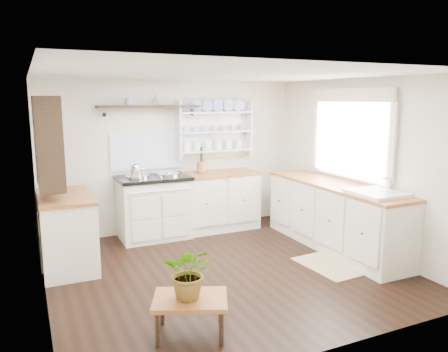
{
  "coord_description": "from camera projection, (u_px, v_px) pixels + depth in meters",
  "views": [
    {
      "loc": [
        -2.1,
        -4.52,
        2.04
      ],
      "look_at": [
        0.1,
        0.25,
        1.1
      ],
      "focal_mm": 35.0,
      "sensor_mm": 36.0,
      "label": 1
    }
  ],
  "objects": [
    {
      "name": "floor",
      "position": [
        225.0,
        270.0,
        5.26
      ],
      "size": [
        4.0,
        3.8,
        0.01
      ],
      "primitive_type": "cube",
      "color": "black",
      "rests_on": "ground"
    },
    {
      "name": "wall_back",
      "position": [
        174.0,
        156.0,
        6.76
      ],
      "size": [
        4.0,
        0.02,
        2.3
      ],
      "primitive_type": "cube",
      "color": "beige",
      "rests_on": "ground"
    },
    {
      "name": "wall_right",
      "position": [
        360.0,
        165.0,
        5.88
      ],
      "size": [
        0.02,
        3.8,
        2.3
      ],
      "primitive_type": "cube",
      "color": "beige",
      "rests_on": "ground"
    },
    {
      "name": "wall_left",
      "position": [
        39.0,
        191.0,
        4.23
      ],
      "size": [
        0.02,
        3.8,
        2.3
      ],
      "primitive_type": "cube",
      "color": "beige",
      "rests_on": "ground"
    },
    {
      "name": "ceiling",
      "position": [
        225.0,
        74.0,
        4.86
      ],
      "size": [
        4.0,
        3.8,
        0.01
      ],
      "primitive_type": "cube",
      "color": "white",
      "rests_on": "wall_back"
    },
    {
      "name": "window",
      "position": [
        351.0,
        134.0,
        5.92
      ],
      "size": [
        0.08,
        1.55,
        1.22
      ],
      "color": "white",
      "rests_on": "wall_right"
    },
    {
      "name": "aga_cooker",
      "position": [
        154.0,
        207.0,
        6.4
      ],
      "size": [
        1.03,
        0.72,
        0.95
      ],
      "color": "silver",
      "rests_on": "floor"
    },
    {
      "name": "back_cabinets",
      "position": [
        217.0,
        200.0,
        6.86
      ],
      "size": [
        1.27,
        0.63,
        0.9
      ],
      "color": "beige",
      "rests_on": "floor"
    },
    {
      "name": "right_cabinets",
      "position": [
        335.0,
        215.0,
        5.97
      ],
      "size": [
        0.62,
        2.43,
        0.9
      ],
      "color": "beige",
      "rests_on": "floor"
    },
    {
      "name": "belfast_sink",
      "position": [
        376.0,
        203.0,
        5.24
      ],
      "size": [
        0.55,
        0.6,
        0.45
      ],
      "color": "white",
      "rests_on": "right_cabinets"
    },
    {
      "name": "left_cabinets",
      "position": [
        67.0,
        230.0,
        5.28
      ],
      "size": [
        0.62,
        1.13,
        0.9
      ],
      "color": "beige",
      "rests_on": "floor"
    },
    {
      "name": "plate_rack",
      "position": [
        213.0,
        129.0,
        6.92
      ],
      "size": [
        1.2,
        0.22,
        0.9
      ],
      "color": "white",
      "rests_on": "wall_back"
    },
    {
      "name": "high_shelf",
      "position": [
        149.0,
        107.0,
        6.35
      ],
      "size": [
        1.5,
        0.29,
        0.16
      ],
      "color": "black",
      "rests_on": "wall_back"
    },
    {
      "name": "left_shelving",
      "position": [
        48.0,
        141.0,
        5.03
      ],
      "size": [
        0.28,
        0.8,
        1.05
      ],
      "primitive_type": "cube",
      "color": "black",
      "rests_on": "wall_left"
    },
    {
      "name": "kettle",
      "position": [
        136.0,
        171.0,
        6.08
      ],
      "size": [
        0.17,
        0.17,
        0.21
      ],
      "primitive_type": null,
      "color": "silver",
      "rests_on": "aga_cooker"
    },
    {
      "name": "utensil_crock",
      "position": [
        201.0,
        167.0,
        6.74
      ],
      "size": [
        0.14,
        0.14,
        0.16
      ],
      "primitive_type": "cylinder",
      "color": "#8F5E34",
      "rests_on": "back_cabinets"
    },
    {
      "name": "center_table",
      "position": [
        190.0,
        303.0,
        3.77
      ],
      "size": [
        0.76,
        0.66,
        0.34
      ],
      "rotation": [
        0.0,
        0.0,
        -0.4
      ],
      "color": "brown",
      "rests_on": "floor"
    },
    {
      "name": "potted_plant",
      "position": [
        190.0,
        272.0,
        3.72
      ],
      "size": [
        0.55,
        0.53,
        0.47
      ],
      "primitive_type": "imported",
      "rotation": [
        0.0,
        0.0,
        -0.51
      ],
      "color": "#3F7233",
      "rests_on": "center_table"
    },
    {
      "name": "floor_rug",
      "position": [
        329.0,
        266.0,
        5.36
      ],
      "size": [
        0.61,
        0.89,
        0.02
      ],
      "primitive_type": "cube",
      "rotation": [
        0.0,
        0.0,
        0.07
      ],
      "color": "#9C8C5B",
      "rests_on": "floor"
    }
  ]
}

